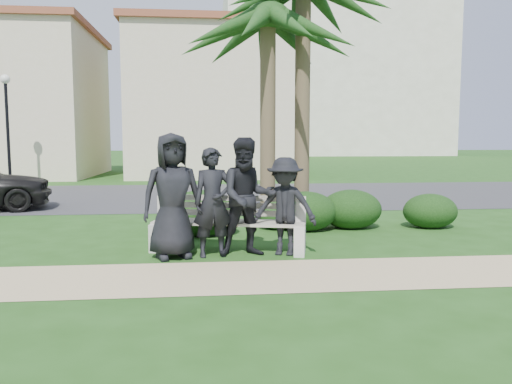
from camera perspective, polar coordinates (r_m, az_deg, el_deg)
ground at (r=8.51m, az=3.71°, el=-6.20°), size 160.00×160.00×0.00m
footpath at (r=6.79m, az=6.20°, el=-9.37°), size 30.00×1.60×0.01m
asphalt_street at (r=16.37m, az=-0.83°, el=-0.33°), size 160.00×8.00×0.01m
stucco_bldg_right at (r=26.28m, az=-4.90°, el=10.02°), size 8.40×8.40×7.30m
hotel_tower at (r=66.08m, az=8.23°, el=16.01°), size 26.00×18.00×37.30m
street_lamp at (r=21.64m, az=-26.60°, el=8.38°), size 0.36×0.36×4.29m
park_bench at (r=8.07m, az=-3.22°, el=-4.05°), size 2.59×1.11×0.86m
man_a at (r=7.65m, az=-9.53°, el=-0.43°), size 1.07×0.86×1.90m
man_b at (r=7.66m, az=-4.93°, el=-1.20°), size 0.68×0.51×1.68m
man_c at (r=7.69m, az=-0.98°, el=-0.58°), size 0.96×0.79×1.83m
man_d at (r=7.77m, az=3.32°, el=-1.66°), size 1.12×0.86×1.53m
hedge_b at (r=9.48m, az=-6.28°, el=-2.26°), size 1.36×1.12×0.88m
hedge_c at (r=10.10m, az=2.63°, el=-2.61°), size 0.89×0.73×0.58m
hedge_d at (r=9.97m, az=5.72°, el=-2.09°), size 1.23×1.02×0.80m
hedge_e at (r=10.37m, az=10.81°, el=-1.82°), size 1.25×1.03×0.82m
hedge_f at (r=10.85m, az=19.28°, el=-1.96°), size 1.11×0.92×0.72m
palm_left at (r=10.64m, az=1.38°, el=19.20°), size 3.00×3.00×5.19m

